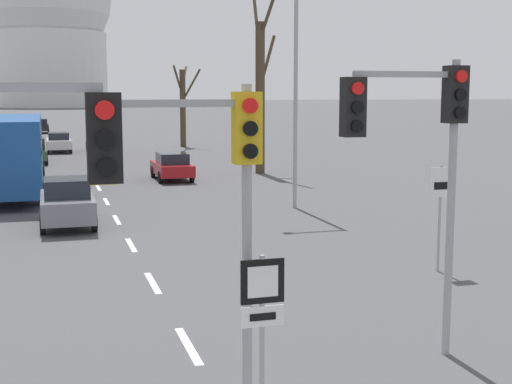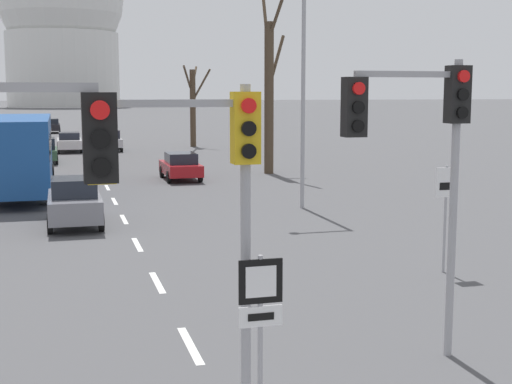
# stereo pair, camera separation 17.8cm
# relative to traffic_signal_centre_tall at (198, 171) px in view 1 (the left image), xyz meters

# --- Properties ---
(lane_stripe_1) EXTENTS (0.16, 2.00, 0.01)m
(lane_stripe_1) POSITION_rel_traffic_signal_centre_tall_xyz_m (0.45, 3.17, -3.56)
(lane_stripe_1) COLOR silver
(lane_stripe_1) RESTS_ON ground_plane
(lane_stripe_2) EXTENTS (0.16, 2.00, 0.01)m
(lane_stripe_2) POSITION_rel_traffic_signal_centre_tall_xyz_m (0.45, 7.67, -3.56)
(lane_stripe_2) COLOR silver
(lane_stripe_2) RESTS_ON ground_plane
(lane_stripe_3) EXTENTS (0.16, 2.00, 0.01)m
(lane_stripe_3) POSITION_rel_traffic_signal_centre_tall_xyz_m (0.45, 12.17, -3.56)
(lane_stripe_3) COLOR silver
(lane_stripe_3) RESTS_ON ground_plane
(lane_stripe_4) EXTENTS (0.16, 2.00, 0.01)m
(lane_stripe_4) POSITION_rel_traffic_signal_centre_tall_xyz_m (0.45, 16.67, -3.56)
(lane_stripe_4) COLOR silver
(lane_stripe_4) RESTS_ON ground_plane
(lane_stripe_5) EXTENTS (0.16, 2.00, 0.01)m
(lane_stripe_5) POSITION_rel_traffic_signal_centre_tall_xyz_m (0.45, 21.17, -3.56)
(lane_stripe_5) COLOR silver
(lane_stripe_5) RESTS_ON ground_plane
(lane_stripe_6) EXTENTS (0.16, 2.00, 0.01)m
(lane_stripe_6) POSITION_rel_traffic_signal_centre_tall_xyz_m (0.45, 25.67, -3.56)
(lane_stripe_6) COLOR silver
(lane_stripe_6) RESTS_ON ground_plane
(lane_stripe_7) EXTENTS (0.16, 2.00, 0.01)m
(lane_stripe_7) POSITION_rel_traffic_signal_centre_tall_xyz_m (0.45, 30.17, -3.56)
(lane_stripe_7) COLOR silver
(lane_stripe_7) RESTS_ON ground_plane
(traffic_signal_centre_tall) EXTENTS (2.26, 0.34, 4.70)m
(traffic_signal_centre_tall) POSITION_rel_traffic_signal_centre_tall_xyz_m (0.00, 0.00, 0.00)
(traffic_signal_centre_tall) COLOR #9E9EA3
(traffic_signal_centre_tall) RESTS_ON ground_plane
(traffic_signal_near_left) EXTENTS (1.80, 0.34, 4.89)m
(traffic_signal_near_left) POSITION_rel_traffic_signal_centre_tall_xyz_m (-2.25, -1.46, 0.14)
(traffic_signal_near_left) COLOR #9E9EA3
(traffic_signal_near_left) RESTS_ON ground_plane
(traffic_signal_near_right) EXTENTS (2.23, 0.34, 5.13)m
(traffic_signal_near_right) POSITION_rel_traffic_signal_centre_tall_xyz_m (4.09, 1.48, 0.33)
(traffic_signal_near_right) COLOR #9E9EA3
(traffic_signal_near_right) RESTS_ON ground_plane
(route_sign_post) EXTENTS (0.60, 0.08, 2.46)m
(route_sign_post) POSITION_rel_traffic_signal_centre_tall_xyz_m (0.77, -0.39, -1.89)
(route_sign_post) COLOR #9E9EA3
(route_sign_post) RESTS_ON ground_plane
(speed_limit_sign) EXTENTS (0.60, 0.08, 2.76)m
(speed_limit_sign) POSITION_rel_traffic_signal_centre_tall_xyz_m (7.68, 6.71, -1.69)
(speed_limit_sign) COLOR #9E9EA3
(speed_limit_sign) RESTS_ON ground_plane
(street_lamp_right) EXTENTS (2.23, 0.36, 9.81)m
(street_lamp_right) POSITION_rel_traffic_signal_centre_tall_xyz_m (7.21, 17.39, 2.33)
(street_lamp_right) COLOR #9E9EA3
(street_lamp_right) RESTS_ON ground_plane
(sedan_near_left) EXTENTS (1.86, 4.46, 1.52)m
(sedan_near_left) POSITION_rel_traffic_signal_centre_tall_xyz_m (-0.96, 47.67, -2.77)
(sedan_near_left) COLOR silver
(sedan_near_left) RESTS_ON ground_plane
(sedan_near_right) EXTENTS (1.93, 4.33, 1.61)m
(sedan_near_right) POSITION_rel_traffic_signal_centre_tall_xyz_m (-2.47, 74.82, -2.75)
(sedan_near_right) COLOR black
(sedan_near_right) RESTS_ON ground_plane
(sedan_mid_centre) EXTENTS (1.79, 4.53, 1.64)m
(sedan_mid_centre) POSITION_rel_traffic_signal_centre_tall_xyz_m (-2.71, 39.16, -2.75)
(sedan_mid_centre) COLOR #2D4C33
(sedan_mid_centre) RESTS_ON ground_plane
(sedan_far_left) EXTENTS (1.87, 4.19, 1.64)m
(sedan_far_left) POSITION_rel_traffic_signal_centre_tall_xyz_m (2.09, 47.92, -2.73)
(sedan_far_left) COLOR #B7B7BC
(sedan_far_left) RESTS_ON ground_plane
(sedan_far_right) EXTENTS (1.81, 4.09, 1.45)m
(sedan_far_right) POSITION_rel_traffic_signal_centre_tall_xyz_m (4.40, 27.79, -2.82)
(sedan_far_right) COLOR maroon
(sedan_far_right) RESTS_ON ground_plane
(sedan_distant_centre) EXTENTS (1.82, 3.94, 1.69)m
(sedan_distant_centre) POSITION_rel_traffic_signal_centre_tall_xyz_m (-1.29, 15.80, -2.71)
(sedan_distant_centre) COLOR slate
(sedan_distant_centre) RESTS_ON ground_plane
(city_bus) EXTENTS (2.66, 10.80, 3.48)m
(city_bus) POSITION_rel_traffic_signal_centre_tall_xyz_m (-3.35, 24.37, -1.51)
(city_bus) COLOR #19478C
(city_bus) RESTS_ON ground_plane
(bare_tree_right_near) EXTENTS (2.63, 4.09, 6.83)m
(bare_tree_right_near) POSITION_rel_traffic_signal_centre_tall_xyz_m (9.30, 50.48, -0.00)
(bare_tree_right_near) COLOR #473828
(bare_tree_right_near) RESTS_ON ground_plane
(bare_tree_right_far) EXTENTS (1.51, 3.69, 10.45)m
(bare_tree_right_far) POSITION_rel_traffic_signal_centre_tall_xyz_m (9.79, 29.51, 1.14)
(bare_tree_right_far) COLOR #473828
(bare_tree_right_far) RESTS_ON ground_plane
(capitol_dome) EXTENTS (37.72, 37.72, 53.28)m
(capitol_dome) POSITION_rel_traffic_signal_centre_tall_xyz_m (0.45, 221.25, 22.39)
(capitol_dome) COLOR silver
(capitol_dome) RESTS_ON ground_plane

